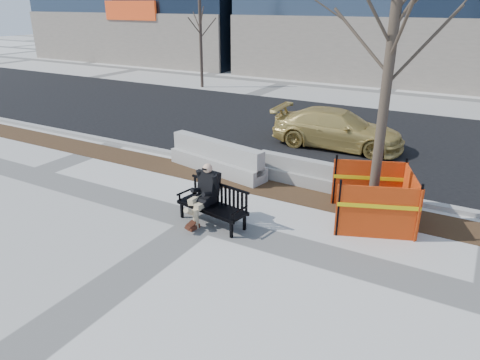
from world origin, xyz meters
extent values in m
plane|color=beige|center=(0.00, 0.00, 0.00)|extent=(120.00, 120.00, 0.00)
cube|color=#47301C|center=(0.00, 2.60, 0.00)|extent=(40.00, 1.20, 0.02)
cube|color=black|center=(0.00, 8.80, 0.00)|extent=(60.00, 10.40, 0.01)
cube|color=#9E9B93|center=(0.00, 3.55, 0.06)|extent=(60.00, 0.25, 0.12)
imported|color=tan|center=(0.88, 7.21, 0.00)|extent=(4.66, 2.08, 1.33)
camera|label=1|loc=(5.38, -7.63, 4.82)|focal=33.09mm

